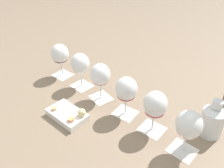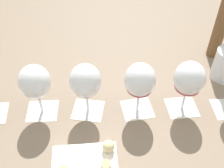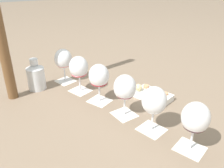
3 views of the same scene
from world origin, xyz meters
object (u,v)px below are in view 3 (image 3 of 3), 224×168
object	(u,v)px
snack_dish	(152,95)
wine_glass_0	(63,60)
wine_glass_4	(154,102)
wine_glass_5	(195,120)
ceramic_vase	(36,76)
wine_glass_2	(99,77)
wine_glass_1	(79,68)
wine_glass_3	(125,89)

from	to	relation	value
snack_dish	wine_glass_0	bearing A→B (deg)	-136.79
wine_glass_4	snack_dish	bearing A→B (deg)	147.48
wine_glass_5	wine_glass_4	bearing A→B (deg)	-156.81
wine_glass_0	ceramic_vase	bearing A→B (deg)	-79.99
wine_glass_0	wine_glass_2	bearing A→B (deg)	18.82
wine_glass_1	ceramic_vase	world-z (taller)	wine_glass_1
wine_glass_3	wine_glass_1	bearing A→B (deg)	-159.21
wine_glass_1	wine_glass_5	world-z (taller)	same
snack_dish	ceramic_vase	bearing A→B (deg)	-123.99
wine_glass_3	wine_glass_5	xyz separation A→B (m)	(0.29, 0.12, 0.00)
wine_glass_0	snack_dish	size ratio (longest dim) A/B	0.91
wine_glass_0	snack_dish	world-z (taller)	wine_glass_0
wine_glass_3	snack_dish	size ratio (longest dim) A/B	0.91
wine_glass_0	wine_glass_1	size ratio (longest dim) A/B	1.00
wine_glass_2	ceramic_vase	bearing A→B (deg)	-135.38
wine_glass_1	snack_dish	distance (m)	0.38
wine_glass_3	wine_glass_5	distance (m)	0.31
wine_glass_4	snack_dish	world-z (taller)	wine_glass_4
wine_glass_1	wine_glass_3	xyz separation A→B (m)	(0.29, 0.11, -0.00)
wine_glass_2	snack_dish	distance (m)	0.28
wine_glass_2	wine_glass_4	world-z (taller)	same
wine_glass_2	wine_glass_4	distance (m)	0.31
wine_glass_4	wine_glass_5	distance (m)	0.16
wine_glass_1	wine_glass_3	bearing A→B (deg)	20.79
wine_glass_0	wine_glass_5	size ratio (longest dim) A/B	1.00
wine_glass_0	wine_glass_5	distance (m)	0.77
wine_glass_3	wine_glass_4	xyz separation A→B (m)	(0.14, 0.05, -0.00)
wine_glass_4	ceramic_vase	bearing A→B (deg)	-146.72
wine_glass_3	wine_glass_4	distance (m)	0.15
wine_glass_1	wine_glass_2	bearing A→B (deg)	21.41
wine_glass_0	wine_glass_4	world-z (taller)	same
wine_glass_1	wine_glass_5	size ratio (longest dim) A/B	1.00
wine_glass_0	wine_glass_3	world-z (taller)	same
wine_glass_1	wine_glass_5	bearing A→B (deg)	21.25
wine_glass_3	wine_glass_5	size ratio (longest dim) A/B	1.00
wine_glass_1	wine_glass_3	distance (m)	0.31
wine_glass_0	wine_glass_1	distance (m)	0.15
wine_glass_1	wine_glass_2	world-z (taller)	same
snack_dish	wine_glass_3	bearing A→B (deg)	-68.57
wine_glass_0	ceramic_vase	size ratio (longest dim) A/B	1.12
wine_glass_4	ceramic_vase	xyz separation A→B (m)	(-0.55, -0.36, -0.05)
wine_glass_5	snack_dish	size ratio (longest dim) A/B	0.91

